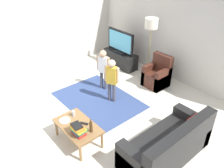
% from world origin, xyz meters
% --- Properties ---
extents(ground, '(7.80, 7.80, 0.00)m').
position_xyz_m(ground, '(0.00, 0.00, 0.00)').
color(ground, beige).
extents(wall_back, '(6.00, 0.12, 2.70)m').
position_xyz_m(wall_back, '(0.00, 3.00, 1.35)').
color(wall_back, silver).
rests_on(wall_back, ground).
extents(wall_left, '(0.12, 6.00, 2.70)m').
position_xyz_m(wall_left, '(-3.00, 0.00, 1.35)').
color(wall_left, silver).
rests_on(wall_left, ground).
extents(area_rug, '(2.20, 1.60, 0.01)m').
position_xyz_m(area_rug, '(-0.45, 0.51, 0.00)').
color(area_rug, '#33477A').
rests_on(area_rug, ground).
extents(tv_stand, '(1.20, 0.44, 0.50)m').
position_xyz_m(tv_stand, '(-1.56, 2.30, 0.24)').
color(tv_stand, black).
rests_on(tv_stand, ground).
extents(tv, '(1.10, 0.28, 0.71)m').
position_xyz_m(tv, '(-1.56, 2.28, 0.85)').
color(tv, black).
rests_on(tv, tv_stand).
extents(couch, '(0.80, 1.80, 0.86)m').
position_xyz_m(couch, '(1.92, 0.35, 0.29)').
color(couch, black).
rests_on(couch, ground).
extents(armchair, '(0.60, 0.60, 0.90)m').
position_xyz_m(armchair, '(0.04, 2.26, 0.30)').
color(armchair, '#472319').
rests_on(armchair, ground).
extents(floor_lamp, '(0.36, 0.36, 1.78)m').
position_xyz_m(floor_lamp, '(-0.51, 2.45, 1.54)').
color(floor_lamp, '#262626').
rests_on(floor_lamp, ground).
extents(child_near_tv, '(0.35, 0.23, 1.14)m').
position_xyz_m(child_near_tv, '(-0.81, 0.98, 0.69)').
color(child_near_tv, '#4C4C59').
rests_on(child_near_tv, ground).
extents(child_center, '(0.35, 0.24, 1.15)m').
position_xyz_m(child_center, '(-0.20, 0.76, 0.69)').
color(child_center, '#4C4C59').
rests_on(child_center, ground).
extents(coffee_table, '(1.00, 0.60, 0.42)m').
position_xyz_m(coffee_table, '(0.47, -0.69, 0.37)').
color(coffee_table, olive).
rests_on(coffee_table, ground).
extents(book_stack, '(0.30, 0.24, 0.22)m').
position_xyz_m(book_stack, '(0.69, -0.81, 0.53)').
color(book_stack, red).
rests_on(book_stack, coffee_table).
extents(bottle, '(0.06, 0.06, 0.29)m').
position_xyz_m(bottle, '(0.79, -0.59, 0.54)').
color(bottle, '#4C3319').
rests_on(bottle, coffee_table).
extents(tv_remote, '(0.17, 0.13, 0.02)m').
position_xyz_m(tv_remote, '(0.52, -0.57, 0.43)').
color(tv_remote, black).
rests_on(tv_remote, coffee_table).
extents(soda_can, '(0.07, 0.07, 0.12)m').
position_xyz_m(soda_can, '(0.17, -0.59, 0.48)').
color(soda_can, silver).
rests_on(soda_can, coffee_table).
extents(plate, '(0.22, 0.22, 0.02)m').
position_xyz_m(plate, '(0.19, -0.81, 0.43)').
color(plate, white).
rests_on(plate, coffee_table).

